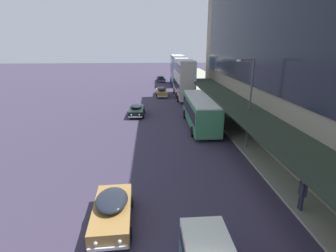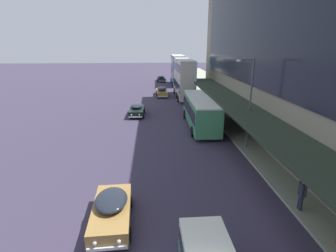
# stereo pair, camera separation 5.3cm
# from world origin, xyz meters

# --- Properties ---
(transit_bus_kerbside_front) EXTENTS (2.88, 10.15, 3.19)m
(transit_bus_kerbside_front) POSITION_xyz_m (3.78, 21.68, 1.83)
(transit_bus_kerbside_front) COLOR #438C5C
(transit_bus_kerbside_front) RESTS_ON ground
(transit_bus_kerbside_rear) EXTENTS (2.67, 10.88, 6.24)m
(transit_bus_kerbside_rear) POSITION_xyz_m (3.96, 37.91, 3.36)
(transit_bus_kerbside_rear) COLOR beige
(transit_bus_kerbside_rear) RESTS_ON ground
(transit_bus_kerbside_far) EXTENTS (2.95, 9.19, 6.25)m
(transit_bus_kerbside_far) POSITION_xyz_m (4.37, 52.12, 3.37)
(transit_bus_kerbside_far) COLOR #3E688F
(transit_bus_kerbside_far) RESTS_ON ground
(sedan_oncoming_rear) EXTENTS (1.94, 4.48, 1.45)m
(sedan_oncoming_rear) POSITION_xyz_m (-3.30, 26.88, 0.72)
(sedan_oncoming_rear) COLOR black
(sedan_oncoming_rear) RESTS_ON ground
(sedan_lead_mid) EXTENTS (2.00, 4.87, 1.44)m
(sedan_lead_mid) POSITION_xyz_m (0.98, 57.57, 0.72)
(sedan_lead_mid) COLOR black
(sedan_lead_mid) RESTS_ON ground
(sedan_oncoming_front) EXTENTS (1.97, 4.92, 1.63)m
(sedan_oncoming_front) POSITION_xyz_m (0.36, 39.24, 0.80)
(sedan_oncoming_front) COLOR olive
(sedan_oncoming_front) RESTS_ON ground
(sedan_trailing_near) EXTENTS (2.12, 4.48, 1.47)m
(sedan_trailing_near) POSITION_xyz_m (-3.51, 6.07, 0.74)
(sedan_trailing_near) COLOR #9F763C
(sedan_trailing_near) RESTS_ON ground
(pedestrian_at_kerb) EXTENTS (0.33, 0.62, 1.86)m
(pedestrian_at_kerb) POSITION_xyz_m (6.41, 6.32, 1.18)
(pedestrian_at_kerb) COLOR #2C2D3E
(pedestrian_at_kerb) RESTS_ON sidewalk_kerb
(street_lamp) EXTENTS (1.50, 0.28, 7.42)m
(street_lamp) POSITION_xyz_m (6.50, 15.30, 4.43)
(street_lamp) COLOR #4C4C51
(street_lamp) RESTS_ON sidewalk_kerb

